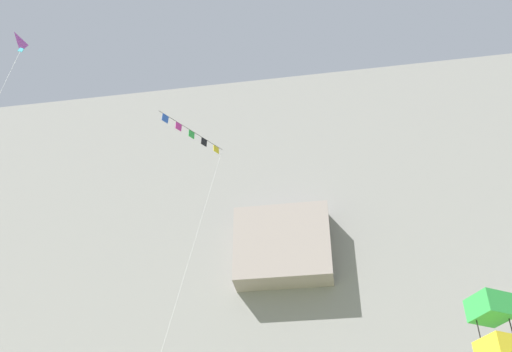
{
  "coord_description": "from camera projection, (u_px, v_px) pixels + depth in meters",
  "views": [
    {
      "loc": [
        5.2,
        -0.61,
        2.98
      ],
      "look_at": [
        1.76,
        22.66,
        19.97
      ],
      "focal_mm": 42.99,
      "sensor_mm": 36.0,
      "label": 1
    }
  ],
  "objects": [
    {
      "name": "cliff_face",
      "position": [
        298.0,
        339.0,
        69.91
      ],
      "size": [
        180.0,
        28.98,
        57.57
      ],
      "color": "gray",
      "rests_on": "ground"
    },
    {
      "name": "kite_delta_upper_left",
      "position": [
        10.0,
        82.0,
        28.79
      ],
      "size": [
        0.86,
        4.46,
        26.17
      ],
      "color": "purple",
      "rests_on": "ground"
    },
    {
      "name": "kite_banner_high_left",
      "position": [
        189.0,
        152.0,
        40.55
      ],
      "size": [
        4.17,
        5.81,
        29.9
      ],
      "color": "black",
      "rests_on": "ground"
    },
    {
      "name": "kite_box_far_left",
      "position": [
        495.0,
        330.0,
        17.53
      ],
      "size": [
        1.79,
        1.98,
        10.68
      ],
      "color": "green",
      "rests_on": "ground"
    }
  ]
}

